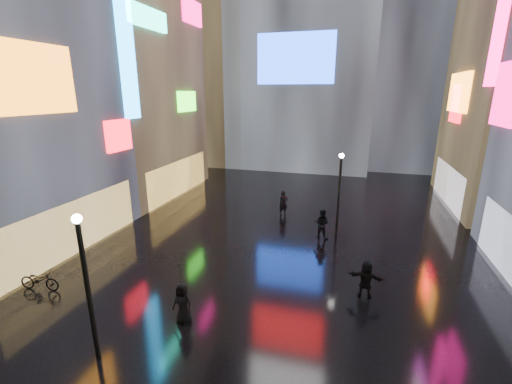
% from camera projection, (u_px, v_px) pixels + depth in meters
% --- Properties ---
extents(ground, '(140.00, 140.00, 0.00)m').
position_uv_depth(ground, '(291.00, 233.00, 21.88)').
color(ground, black).
rests_on(ground, ground).
extents(building_left_far, '(10.28, 12.00, 22.00)m').
position_uv_depth(building_left_far, '(119.00, 64.00, 28.59)').
color(building_left_far, black).
rests_on(building_left_far, ground).
extents(tower_flank_right, '(12.00, 12.00, 34.00)m').
position_uv_depth(tower_flank_right, '(416.00, 16.00, 38.69)').
color(tower_flank_right, black).
rests_on(tower_flank_right, ground).
extents(tower_flank_left, '(10.00, 10.00, 26.00)m').
position_uv_depth(tower_flank_left, '(215.00, 56.00, 42.25)').
color(tower_flank_left, black).
rests_on(tower_flank_left, ground).
extents(lamp_near, '(0.30, 0.30, 5.20)m').
position_uv_depth(lamp_near, '(87.00, 281.00, 10.77)').
color(lamp_near, black).
rests_on(lamp_near, ground).
extents(lamp_far, '(0.30, 0.30, 5.20)m').
position_uv_depth(lamp_far, '(339.00, 190.00, 20.90)').
color(lamp_far, black).
rests_on(lamp_far, ground).
extents(pedestrian_4, '(0.87, 0.62, 1.67)m').
position_uv_depth(pedestrian_4, '(183.00, 303.00, 13.23)').
color(pedestrian_4, black).
rests_on(pedestrian_4, ground).
extents(pedestrian_5, '(1.63, 0.68, 1.71)m').
position_uv_depth(pedestrian_5, '(366.00, 279.00, 14.88)').
color(pedestrian_5, black).
rests_on(pedestrian_5, ground).
extents(pedestrian_6, '(0.79, 0.72, 1.82)m').
position_uv_depth(pedestrian_6, '(283.00, 203.00, 24.89)').
color(pedestrian_6, black).
rests_on(pedestrian_6, ground).
extents(pedestrian_7, '(1.04, 0.89, 1.86)m').
position_uv_depth(pedestrian_7, '(322.00, 224.00, 20.93)').
color(pedestrian_7, black).
rests_on(pedestrian_7, ground).
extents(umbrella_2, '(1.17, 1.15, 0.86)m').
position_uv_depth(umbrella_2, '(181.00, 274.00, 12.87)').
color(umbrella_2, black).
rests_on(umbrella_2, pedestrian_4).
extents(bicycle, '(1.96, 0.91, 0.99)m').
position_uv_depth(bicycle, '(39.00, 280.00, 15.49)').
color(bicycle, black).
rests_on(bicycle, ground).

